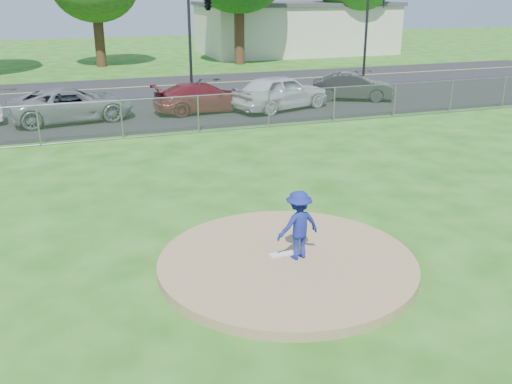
% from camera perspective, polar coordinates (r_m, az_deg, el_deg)
% --- Properties ---
extents(ground, '(120.00, 120.00, 0.00)m').
position_cam_1_polar(ground, '(21.09, -7.10, 4.44)').
color(ground, '#1F5813').
rests_on(ground, ground).
extents(pitchers_mound, '(5.40, 5.40, 0.20)m').
position_cam_1_polar(pitchers_mound, '(12.05, 3.12, -7.10)').
color(pitchers_mound, '#917650').
rests_on(pitchers_mound, ground).
extents(pitching_rubber, '(0.60, 0.15, 0.04)m').
position_cam_1_polar(pitching_rubber, '(12.16, 2.77, -6.20)').
color(pitching_rubber, white).
rests_on(pitching_rubber, pitchers_mound).
extents(chain_link_fence, '(40.00, 0.06, 1.50)m').
position_cam_1_polar(chain_link_fence, '(22.82, -8.26, 7.51)').
color(chain_link_fence, gray).
rests_on(chain_link_fence, ground).
extents(parking_lot, '(50.00, 8.00, 0.01)m').
position_cam_1_polar(parking_lot, '(27.31, -10.03, 7.85)').
color(parking_lot, black).
rests_on(parking_lot, ground).
extents(street, '(60.00, 7.00, 0.01)m').
position_cam_1_polar(street, '(34.62, -12.11, 10.22)').
color(street, black).
rests_on(street, ground).
extents(commercial_building, '(16.40, 9.40, 4.30)m').
position_cam_1_polar(commercial_building, '(52.08, 3.93, 16.10)').
color(commercial_building, beige).
rests_on(commercial_building, ground).
extents(traffic_signal_center, '(1.42, 2.48, 5.60)m').
position_cam_1_polar(traffic_signal_center, '(32.94, -5.03, 18.16)').
color(traffic_signal_center, black).
rests_on(traffic_signal_center, ground).
extents(traffic_signal_right, '(1.28, 0.20, 5.60)m').
position_cam_1_polar(traffic_signal_right, '(36.88, 11.33, 16.11)').
color(traffic_signal_right, black).
rests_on(traffic_signal_right, ground).
extents(pitcher, '(1.03, 0.69, 1.47)m').
position_cam_1_polar(pitcher, '(11.78, 4.27, -3.31)').
color(pitcher, navy).
rests_on(pitcher, pitchers_mound).
extents(traffic_cone, '(0.36, 0.36, 0.70)m').
position_cam_1_polar(traffic_cone, '(25.75, -20.81, 6.94)').
color(traffic_cone, '#DA3F0B').
rests_on(traffic_cone, parking_lot).
extents(parked_car_gray, '(5.48, 3.14, 1.44)m').
position_cam_1_polar(parked_car_gray, '(26.25, -17.95, 8.32)').
color(parked_car_gray, gray).
rests_on(parked_car_gray, parking_lot).
extents(parked_car_darkred, '(4.82, 2.29, 1.36)m').
position_cam_1_polar(parked_car_darkred, '(27.02, -5.26, 9.41)').
color(parked_car_darkred, maroon).
rests_on(parked_car_darkred, parking_lot).
extents(parked_car_pearl, '(5.25, 3.43, 1.66)m').
position_cam_1_polar(parked_car_pearl, '(27.46, 2.50, 9.97)').
color(parked_car_pearl, silver).
rests_on(parked_car_pearl, parking_lot).
extents(parked_car_charcoal, '(4.34, 3.03, 1.36)m').
position_cam_1_polar(parked_car_charcoal, '(30.29, 9.62, 10.36)').
color(parked_car_charcoal, black).
rests_on(parked_car_charcoal, parking_lot).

